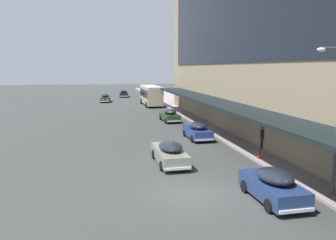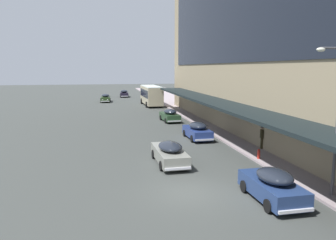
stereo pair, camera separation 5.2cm
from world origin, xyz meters
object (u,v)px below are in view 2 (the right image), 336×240
at_px(sedan_trailing_near, 170,153).
at_px(sedan_lead_near, 170,115).
at_px(street_lamp, 335,112).
at_px(pedestrian_at_kerb, 262,136).
at_px(transit_bus_kerbside_front, 151,94).
at_px(sedan_oncoming_front, 124,94).
at_px(sedan_lead_mid, 105,98).
at_px(fire_hydrant, 259,154).
at_px(sedan_trailing_mid, 197,131).
at_px(sedan_second_near, 272,185).

bearing_deg(sedan_trailing_near, sedan_lead_near, 78.35).
bearing_deg(street_lamp, pedestrian_at_kerb, 82.72).
relative_size(transit_bus_kerbside_front, sedan_oncoming_front, 2.11).
bearing_deg(street_lamp, sedan_trailing_near, 131.85).
bearing_deg(street_lamp, transit_bus_kerbside_front, 93.66).
bearing_deg(sedan_lead_mid, sedan_oncoming_front, 67.14).
distance_m(street_lamp, fire_hydrant, 7.98).
bearing_deg(sedan_trailing_mid, sedan_lead_near, 92.62).
xyz_separation_m(transit_bus_kerbside_front, street_lamp, (2.74, -42.78, 2.45)).
distance_m(sedan_lead_mid, sedan_second_near, 50.98).
bearing_deg(sedan_oncoming_front, sedan_trailing_near, -90.41).
height_order(transit_bus_kerbside_front, pedestrian_at_kerb, transit_bus_kerbside_front).
bearing_deg(sedan_second_near, pedestrian_at_kerb, 65.74).
height_order(sedan_lead_mid, street_lamp, street_lamp).
relative_size(sedan_lead_near, sedan_second_near, 1.03).
height_order(sedan_trailing_near, fire_hydrant, sedan_trailing_near).
bearing_deg(sedan_lead_near, fire_hydrant, -81.50).
height_order(sedan_lead_near, sedan_trailing_mid, sedan_trailing_mid).
xyz_separation_m(sedan_lead_mid, sedan_trailing_mid, (7.98, -35.95, 0.01)).
height_order(sedan_second_near, fire_hydrant, sedan_second_near).
xyz_separation_m(sedan_lead_near, street_lamp, (3.06, -25.04, 3.64)).
bearing_deg(sedan_oncoming_front, fire_hydrant, -83.69).
xyz_separation_m(sedan_trailing_mid, sedan_oncoming_front, (-3.72, 46.05, 0.02)).
xyz_separation_m(sedan_trailing_near, pedestrian_at_kerb, (7.91, 2.14, 0.41)).
xyz_separation_m(transit_bus_kerbside_front, fire_hydrant, (2.38, -35.84, -1.46)).
relative_size(transit_bus_kerbside_front, sedan_lead_near, 2.10).
bearing_deg(sedan_second_near, sedan_lead_mid, 98.54).
bearing_deg(sedan_lead_near, sedan_oncoming_front, 95.19).
relative_size(sedan_lead_near, sedan_trailing_near, 0.89).
bearing_deg(fire_hydrant, sedan_oncoming_front, 96.31).
relative_size(transit_bus_kerbside_front, sedan_trailing_near, 1.88).
relative_size(sedan_lead_mid, sedan_oncoming_front, 1.12).
bearing_deg(sedan_oncoming_front, pedestrian_at_kerb, -81.63).
bearing_deg(sedan_trailing_mid, pedestrian_at_kerb, -53.27).
height_order(transit_bus_kerbside_front, street_lamp, street_lamp).
bearing_deg(sedan_second_near, transit_bus_kerbside_front, 89.66).
bearing_deg(street_lamp, sedan_second_near, 175.28).
xyz_separation_m(sedan_oncoming_front, pedestrian_at_kerb, (7.53, -51.16, 0.37)).
relative_size(sedan_trailing_mid, pedestrian_at_kerb, 2.39).
distance_m(transit_bus_kerbside_front, sedan_oncoming_front, 18.37).
xyz_separation_m(pedestrian_at_kerb, street_lamp, (-1.23, -9.60, 3.23)).
bearing_deg(fire_hydrant, sedan_trailing_near, 175.37).
height_order(sedan_lead_near, pedestrian_at_kerb, pedestrian_at_kerb).
bearing_deg(pedestrian_at_kerb, transit_bus_kerbside_front, 96.81).
relative_size(sedan_trailing_near, fire_hydrant, 7.13).
bearing_deg(sedan_lead_near, sedan_trailing_near, -101.65).
relative_size(sedan_lead_mid, fire_hydrant, 7.06).
height_order(transit_bus_kerbside_front, sedan_trailing_mid, transit_bus_kerbside_front).
height_order(transit_bus_kerbside_front, sedan_lead_near, transit_bus_kerbside_front).
height_order(sedan_trailing_mid, sedan_oncoming_front, sedan_oncoming_front).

